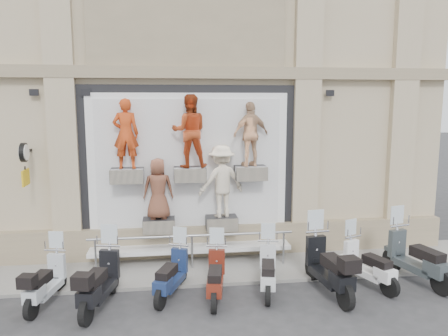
{
  "coord_description": "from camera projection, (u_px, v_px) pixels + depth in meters",
  "views": [
    {
      "loc": [
        -0.55,
        -8.25,
        4.16
      ],
      "look_at": [
        0.78,
        1.9,
        2.57
      ],
      "focal_mm": 35.0,
      "sensor_mm": 36.0,
      "label": 1
    }
  ],
  "objects": [
    {
      "name": "ground",
      "position": [
        198.0,
        309.0,
        8.79
      ],
      "size": [
        90.0,
        90.0,
        0.0
      ],
      "primitive_type": "plane",
      "color": "#2F2F32",
      "rests_on": "ground"
    },
    {
      "name": "sidewalk",
      "position": [
        192.0,
        268.0,
        10.85
      ],
      "size": [
        16.0,
        2.2,
        0.08
      ],
      "primitive_type": "cube",
      "color": "gray",
      "rests_on": "ground"
    },
    {
      "name": "building",
      "position": [
        182.0,
        45.0,
        14.73
      ],
      "size": [
        14.0,
        8.6,
        12.0
      ],
      "primitive_type": null,
      "color": "tan",
      "rests_on": "ground"
    },
    {
      "name": "shop_vitrine",
      "position": [
        194.0,
        169.0,
        11.12
      ],
      "size": [
        5.6,
        1.02,
        4.3
      ],
      "color": "black",
      "rests_on": "ground"
    },
    {
      "name": "guard_rail",
      "position": [
        192.0,
        253.0,
        10.68
      ],
      "size": [
        5.06,
        0.1,
        0.93
      ],
      "primitive_type": null,
      "color": "#9EA0A5",
      "rests_on": "ground"
    },
    {
      "name": "clock_sign_bracket",
      "position": [
        25.0,
        159.0,
        10.29
      ],
      "size": [
        0.1,
        0.8,
        1.02
      ],
      "color": "black",
      "rests_on": "ground"
    },
    {
      "name": "scooter_c",
      "position": [
        45.0,
        272.0,
        8.89
      ],
      "size": [
        0.83,
        1.77,
        1.39
      ],
      "primitive_type": null,
      "rotation": [
        0.0,
        0.0,
        -0.2
      ],
      "color": "#ADB4BC",
      "rests_on": "ground"
    },
    {
      "name": "scooter_d",
      "position": [
        99.0,
        271.0,
        8.73
      ],
      "size": [
        0.98,
        2.0,
        1.57
      ],
      "primitive_type": null,
      "rotation": [
        0.0,
        0.0,
        -0.23
      ],
      "color": "black",
      "rests_on": "ground"
    },
    {
      "name": "scooter_e",
      "position": [
        171.0,
        266.0,
        9.26
      ],
      "size": [
        1.09,
        1.76,
        1.38
      ],
      "primitive_type": null,
      "rotation": [
        0.0,
        0.0,
        -0.38
      ],
      "color": "#16254E",
      "rests_on": "ground"
    },
    {
      "name": "scooter_f",
      "position": [
        216.0,
        267.0,
        9.15
      ],
      "size": [
        0.77,
        1.77,
        1.39
      ],
      "primitive_type": null,
      "rotation": [
        0.0,
        0.0,
        -0.16
      ],
      "color": "#5B1B0F",
      "rests_on": "ground"
    },
    {
      "name": "scooter_g",
      "position": [
        268.0,
        261.0,
        9.47
      ],
      "size": [
        0.87,
        1.79,
        1.4
      ],
      "primitive_type": null,
      "rotation": [
        0.0,
        0.0,
        -0.22
      ],
      "color": "silver",
      "rests_on": "ground"
    },
    {
      "name": "scooter_h",
      "position": [
        329.0,
        256.0,
        9.37
      ],
      "size": [
        0.84,
        2.15,
        1.7
      ],
      "primitive_type": null,
      "rotation": [
        0.0,
        0.0,
        0.11
      ],
      "color": "black",
      "rests_on": "ground"
    },
    {
      "name": "scooter_i",
      "position": [
        368.0,
        256.0,
        9.78
      ],
      "size": [
        1.09,
        1.82,
        1.42
      ],
      "primitive_type": null,
      "rotation": [
        0.0,
        0.0,
        0.36
      ],
      "color": "white",
      "rests_on": "ground"
    },
    {
      "name": "scooter_j",
      "position": [
        417.0,
        248.0,
        9.97
      ],
      "size": [
        1.08,
        2.13,
        1.66
      ],
      "primitive_type": null,
      "rotation": [
        0.0,
        0.0,
        0.25
      ],
      "color": "#2F3639",
      "rests_on": "ground"
    }
  ]
}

